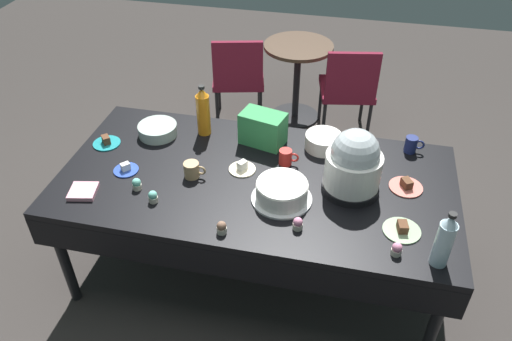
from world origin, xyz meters
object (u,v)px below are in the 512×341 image
coffee_mug_red (286,157)px  dessert_plate_cream (242,168)px  maroon_chair_left (238,75)px  round_cafe_table (297,68)px  dessert_plate_teal (107,142)px  cupcake_lemon (298,224)px  ceramic_snack_bowl (323,141)px  dessert_plate_cobalt (126,169)px  coffee_mug_navy (412,144)px  maroon_chair_right (348,87)px  cupcake_mint (137,184)px  dessert_plate_coral (406,186)px  potluck_table (256,186)px  cupcake_berry (153,197)px  coffee_mug_tan (192,170)px  dessert_plate_sage (402,229)px  glass_salad_bowl (158,130)px  cupcake_vanilla (222,228)px  soda_bottle_orange_juice (203,112)px  frosted_layer_cake (282,192)px  soda_carton (263,128)px  cupcake_rose (397,249)px  slow_cooker (354,164)px  soda_bottle_water (444,241)px

coffee_mug_red → dessert_plate_cream: bearing=-154.5°
maroon_chair_left → round_cafe_table: 0.53m
dessert_plate_teal → cupcake_lemon: cupcake_lemon is taller
ceramic_snack_bowl → dessert_plate_cobalt: size_ratio=1.56×
coffee_mug_navy → maroon_chair_left: 1.86m
maroon_chair_left → maroon_chair_right: size_ratio=1.00×
cupcake_mint → maroon_chair_right: (1.02, 1.90, -0.29)m
dessert_plate_coral → dessert_plate_cream: bearing=-177.4°
potluck_table → cupcake_berry: size_ratio=32.59×
ceramic_snack_bowl → coffee_mug_tan: 0.81m
dessert_plate_sage → glass_salad_bowl: bearing=160.0°
coffee_mug_navy → round_cafe_table: 1.72m
dessert_plate_cream → coffee_mug_tan: (-0.26, -0.12, 0.03)m
cupcake_berry → maroon_chair_right: size_ratio=0.08×
cupcake_vanilla → soda_bottle_orange_juice: 0.90m
dessert_plate_coral → frosted_layer_cake: bearing=-159.2°
dessert_plate_cream → soda_carton: soda_carton is taller
dessert_plate_cream → cupcake_vanilla: bearing=-87.4°
cupcake_lemon → cupcake_rose: 0.48m
cupcake_berry → soda_bottle_orange_juice: size_ratio=0.20×
soda_bottle_orange_juice → maroon_chair_right: soda_bottle_orange_juice is taller
slow_cooker → soda_bottle_water: (0.43, -0.44, -0.03)m
dessert_plate_coral → cupcake_mint: bearing=-167.0°
glass_salad_bowl → maroon_chair_right: maroon_chair_right is taller
dessert_plate_cobalt → cupcake_berry: (0.25, -0.21, 0.02)m
cupcake_rose → soda_bottle_water: soda_bottle_water is taller
soda_bottle_water → round_cafe_table: soda_bottle_water is taller
dessert_plate_cream → cupcake_lemon: size_ratio=2.28×
dessert_plate_cobalt → coffee_mug_navy: coffee_mug_navy is taller
cupcake_mint → soda_bottle_orange_juice: (0.19, 0.61, 0.12)m
cupcake_rose → maroon_chair_left: size_ratio=0.08×
ceramic_snack_bowl → dessert_plate_coral: size_ratio=1.21×
potluck_table → dessert_plate_cobalt: dessert_plate_cobalt is taller
soda_bottle_water → dessert_plate_cream: bearing=155.4°
dessert_plate_sage → ceramic_snack_bowl: bearing=126.4°
cupcake_rose → soda_carton: bearing=136.4°
glass_salad_bowl → cupcake_vanilla: glass_salad_bowl is taller
ceramic_snack_bowl → soda_bottle_water: soda_bottle_water is taller
coffee_mug_tan → coffee_mug_navy: coffee_mug_navy is taller
glass_salad_bowl → cupcake_lemon: (0.98, -0.63, -0.00)m
soda_bottle_orange_juice → coffee_mug_red: bearing=-20.5°
soda_bottle_water → coffee_mug_navy: (-0.11, 0.87, -0.09)m
dessert_plate_coral → cupcake_berry: cupcake_berry is taller
coffee_mug_navy → maroon_chair_left: bearing=138.5°
coffee_mug_tan → maroon_chair_right: 1.92m
dessert_plate_cobalt → cupcake_lemon: bearing=-13.5°
potluck_table → dessert_plate_cream: size_ratio=14.32×
maroon_chair_left → slow_cooker: bearing=-57.6°
dessert_plate_teal → dessert_plate_cobalt: bearing=-44.3°
frosted_layer_cake → maroon_chair_left: bearing=111.2°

